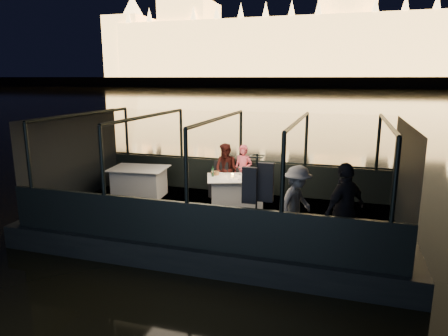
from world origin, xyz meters
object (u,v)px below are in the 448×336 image
(person_woman_coral, at_px, (243,171))
(passenger_stripe, at_px, (297,200))
(wine_bottle, at_px, (213,171))
(passenger_dark, at_px, (344,211))
(dining_table_central, at_px, (236,192))
(dining_table_aft, at_px, (139,183))
(coat_stand, at_px, (256,200))
(person_man_maroon, at_px, (226,169))
(chair_port_left, at_px, (219,181))
(chair_port_right, at_px, (241,183))

(person_woman_coral, relative_size, passenger_stripe, 0.94)
(wine_bottle, bearing_deg, person_woman_coral, 58.78)
(wine_bottle, bearing_deg, passenger_dark, -33.31)
(dining_table_central, distance_m, dining_table_aft, 2.80)
(dining_table_central, relative_size, passenger_dark, 0.83)
(passenger_dark, bearing_deg, coat_stand, -54.01)
(person_woman_coral, distance_m, person_man_maroon, 0.49)
(wine_bottle, bearing_deg, dining_table_central, 6.94)
(wine_bottle, bearing_deg, passenger_stripe, -35.80)
(passenger_dark, bearing_deg, dining_table_aft, -75.92)
(dining_table_central, bearing_deg, passenger_dark, -39.88)
(chair_port_left, bearing_deg, passenger_stripe, -33.07)
(coat_stand, distance_m, wine_bottle, 2.62)
(chair_port_left, relative_size, wine_bottle, 3.45)
(chair_port_right, xyz_separation_m, passenger_dark, (2.66, -2.83, 0.40))
(chair_port_right, relative_size, passenger_stripe, 0.53)
(dining_table_aft, xyz_separation_m, wine_bottle, (2.20, -0.18, 0.53))
(dining_table_central, height_order, dining_table_aft, dining_table_aft)
(chair_port_left, xyz_separation_m, person_woman_coral, (0.65, 0.13, 0.30))
(chair_port_left, bearing_deg, coat_stand, -47.11)
(dining_table_central, relative_size, dining_table_aft, 0.95)
(dining_table_central, bearing_deg, person_woman_coral, 92.77)
(coat_stand, height_order, passenger_stripe, coat_stand)
(chair_port_left, distance_m, person_woman_coral, 0.72)
(chair_port_left, bearing_deg, dining_table_aft, -150.99)
(dining_table_aft, distance_m, passenger_stripe, 4.90)
(passenger_stripe, bearing_deg, passenger_dark, -94.38)
(person_man_maroon, relative_size, passenger_dark, 0.83)
(dining_table_aft, distance_m, wine_bottle, 2.27)
(passenger_dark, bearing_deg, person_woman_coral, -101.75)
(chair_port_left, distance_m, passenger_dark, 4.42)
(dining_table_central, distance_m, person_woman_coral, 0.93)
(chair_port_left, distance_m, coat_stand, 3.37)
(dining_table_central, bearing_deg, chair_port_right, 93.52)
(dining_table_aft, xyz_separation_m, chair_port_left, (2.11, 0.62, 0.06))
(dining_table_central, distance_m, coat_stand, 2.43)
(person_man_maroon, distance_m, wine_bottle, 0.98)
(chair_port_left, bearing_deg, dining_table_central, -33.82)
(person_woman_coral, bearing_deg, passenger_dark, -39.02)
(person_man_maroon, bearing_deg, passenger_stripe, -31.41)
(person_woman_coral, xyz_separation_m, wine_bottle, (-0.56, -0.92, 0.17))
(dining_table_central, xyz_separation_m, person_man_maroon, (-0.53, 0.89, 0.36))
(person_woman_coral, xyz_separation_m, passenger_dark, (2.66, -3.04, 0.10))
(chair_port_left, relative_size, passenger_stripe, 0.60)
(chair_port_right, bearing_deg, passenger_dark, -60.91)
(dining_table_central, height_order, chair_port_left, chair_port_left)
(passenger_dark, distance_m, wine_bottle, 3.85)
(dining_table_central, height_order, person_woman_coral, person_woman_coral)
(dining_table_aft, bearing_deg, person_woman_coral, 15.08)
(chair_port_left, bearing_deg, person_woman_coral, 23.68)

